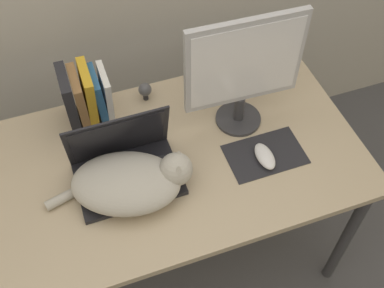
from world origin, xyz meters
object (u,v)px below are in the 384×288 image
at_px(cat, 131,182).
at_px(computer_mouse, 265,156).
at_px(webcam, 145,90).
at_px(laptop, 125,166).
at_px(external_monitor, 244,70).
at_px(book_row, 86,98).

relative_size(cat, computer_mouse, 4.17).
height_order(cat, webcam, cat).
bearing_deg(webcam, computer_mouse, -53.63).
relative_size(cat, webcam, 6.37).
relative_size(laptop, external_monitor, 0.75).
height_order(cat, computer_mouse, cat).
bearing_deg(external_monitor, cat, -158.69).
bearing_deg(cat, book_row, 99.95).
height_order(cat, book_row, book_row).
distance_m(cat, webcam, 0.42).
bearing_deg(book_row, laptop, -77.71).
xyz_separation_m(computer_mouse, book_row, (-0.52, 0.38, 0.09)).
xyz_separation_m(cat, webcam, (0.16, 0.39, -0.02)).
xyz_separation_m(laptop, external_monitor, (0.45, 0.10, 0.20)).
xyz_separation_m(cat, external_monitor, (0.45, 0.17, 0.19)).
bearing_deg(external_monitor, laptop, -167.57).
height_order(computer_mouse, webcam, webcam).
xyz_separation_m(laptop, computer_mouse, (0.46, -0.10, -0.03)).
height_order(external_monitor, book_row, external_monitor).
xyz_separation_m(cat, book_row, (-0.06, 0.36, 0.05)).
distance_m(laptop, webcam, 0.35).
height_order(laptop, external_monitor, external_monitor).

